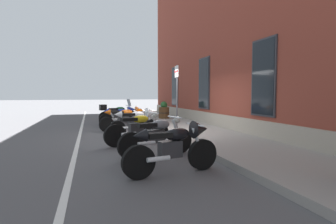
{
  "coord_description": "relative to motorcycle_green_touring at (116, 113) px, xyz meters",
  "views": [
    {
      "loc": [
        9.61,
        -2.81,
        1.56
      ],
      "look_at": [
        -0.89,
        0.33,
        0.82
      ],
      "focal_mm": 28.07,
      "sensor_mm": 36.0,
      "label": 1
    }
  ],
  "objects": [
    {
      "name": "parking_sign",
      "position": [
        4.81,
        1.85,
        1.24
      ],
      "size": [
        0.36,
        0.07,
        2.53
      ],
      "color": "#4C4C51",
      "rests_on": "sidewalk"
    },
    {
      "name": "sidewalk",
      "position": [
        4.78,
        2.75,
        -0.47
      ],
      "size": [
        29.03,
        2.63,
        0.15
      ],
      "primitive_type": "cube",
      "color": "gray",
      "rests_on": "ground_plane"
    },
    {
      "name": "brick_pub_facade",
      "position": [
        4.78,
        6.87,
        4.23
      ],
      "size": [
        23.03,
        5.71,
        9.57
      ],
      "color": "brown",
      "rests_on": "ground_plane"
    },
    {
      "name": "motorcycle_yellow_naked",
      "position": [
        6.42,
        0.05,
        -0.05
      ],
      "size": [
        0.77,
        2.1,
        0.99
      ],
      "color": "black",
      "rests_on": "ground_plane"
    },
    {
      "name": "motorcycle_white_sport",
      "position": [
        4.77,
        0.31,
        0.03
      ],
      "size": [
        0.68,
        1.96,
        1.06
      ],
      "color": "black",
      "rests_on": "ground_plane"
    },
    {
      "name": "motorcycle_blue_sport",
      "position": [
        1.57,
        0.08,
        -0.0
      ],
      "size": [
        0.65,
        1.99,
        0.98
      ],
      "color": "black",
      "rests_on": "ground_plane"
    },
    {
      "name": "lane_stripe",
      "position": [
        4.78,
        -1.76,
        -0.54
      ],
      "size": [
        29.03,
        0.12,
        0.01
      ],
      "primitive_type": "cube",
      "color": "silver",
      "rests_on": "ground_plane"
    },
    {
      "name": "barrel_planter",
      "position": [
        -0.39,
        2.79,
        0.03
      ],
      "size": [
        0.65,
        0.65,
        1.0
      ],
      "color": "brown",
      "rests_on": "sidewalk"
    },
    {
      "name": "motorcycle_orange_sport",
      "position": [
        3.27,
        0.1,
        0.02
      ],
      "size": [
        0.64,
        2.1,
        1.05
      ],
      "color": "black",
      "rests_on": "ground_plane"
    },
    {
      "name": "motorcycle_black_sport",
      "position": [
        9.59,
        0.23,
        0.02
      ],
      "size": [
        0.66,
        2.02,
        1.03
      ],
      "color": "black",
      "rests_on": "ground_plane"
    },
    {
      "name": "ground_plane",
      "position": [
        4.78,
        1.44,
        -0.54
      ],
      "size": [
        140.0,
        140.0,
        0.0
      ],
      "primitive_type": "plane",
      "color": "#4C4C4F"
    },
    {
      "name": "motorcycle_green_touring",
      "position": [
        0.0,
        0.0,
        0.0
      ],
      "size": [
        0.84,
        2.1,
        1.31
      ],
      "color": "black",
      "rests_on": "ground_plane"
    },
    {
      "name": "motorcycle_grey_naked",
      "position": [
        8.05,
        0.25,
        -0.06
      ],
      "size": [
        0.75,
        2.04,
        0.98
      ],
      "color": "black",
      "rests_on": "ground_plane"
    }
  ]
}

